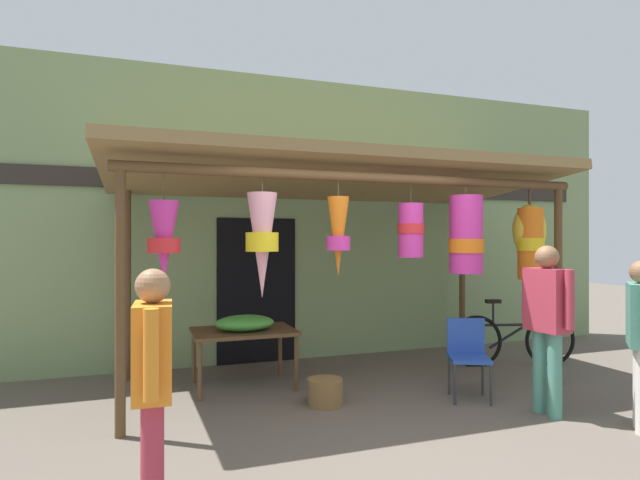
% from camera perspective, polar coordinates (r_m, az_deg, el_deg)
% --- Properties ---
extents(ground_plane, '(30.00, 30.00, 0.00)m').
position_cam_1_polar(ground_plane, '(5.15, 4.51, -19.22)').
color(ground_plane, '#60564C').
extents(shop_facade, '(11.08, 0.29, 4.01)m').
position_cam_1_polar(shop_facade, '(7.30, -3.69, 2.40)').
color(shop_facade, '#7A9360').
rests_on(shop_facade, ground_plane).
extents(market_stall_canopy, '(5.28, 2.39, 2.63)m').
position_cam_1_polar(market_stall_canopy, '(5.87, 3.90, 5.17)').
color(market_stall_canopy, brown).
rests_on(market_stall_canopy, ground_plane).
extents(display_table, '(1.16, 0.81, 0.66)m').
position_cam_1_polar(display_table, '(5.99, -8.64, -10.62)').
color(display_table, brown).
rests_on(display_table, ground_plane).
extents(flower_heap_on_table, '(0.67, 0.47, 0.18)m').
position_cam_1_polar(flower_heap_on_table, '(5.88, -8.37, -9.25)').
color(flower_heap_on_table, green).
rests_on(flower_heap_on_table, display_table).
extents(folding_chair, '(0.53, 0.53, 0.84)m').
position_cam_1_polar(folding_chair, '(5.76, 16.35, -11.95)').
color(folding_chair, '#2347A8').
rests_on(folding_chair, ground_plane).
extents(wicker_basket_by_table, '(0.36, 0.36, 0.27)m').
position_cam_1_polar(wicker_basket_by_table, '(5.40, 0.60, -16.80)').
color(wicker_basket_by_table, brown).
rests_on(wicker_basket_by_table, ground_plane).
extents(parked_bicycle, '(1.71, 0.56, 0.92)m').
position_cam_1_polar(parked_bicycle, '(7.43, 20.99, -10.47)').
color(parked_bicycle, black).
rests_on(parked_bicycle, ground_plane).
extents(vendor_in_orange, '(0.25, 0.59, 1.64)m').
position_cam_1_polar(vendor_in_orange, '(5.40, 24.27, -7.74)').
color(vendor_in_orange, '#4C8E7A').
rests_on(vendor_in_orange, ground_plane).
extents(customer_foreground, '(0.24, 0.59, 1.52)m').
position_cam_1_polar(customer_foreground, '(3.27, -18.38, -14.21)').
color(customer_foreground, '#B23347').
rests_on(customer_foreground, ground_plane).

